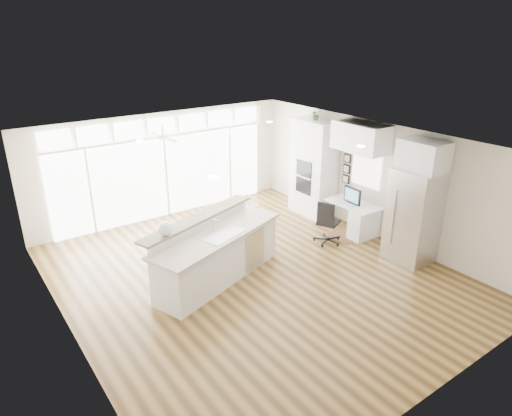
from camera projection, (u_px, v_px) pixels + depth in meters
floor at (254, 276)px, 9.20m from camera, size 7.00×8.00×0.02m
ceiling at (254, 145)px, 8.19m from camera, size 7.00×8.00×0.02m
wall_back at (164, 165)px, 11.70m from camera, size 7.00×0.04×2.70m
wall_front at (440, 315)px, 5.68m from camera, size 7.00×0.04×2.70m
wall_left at (64, 267)px, 6.80m from camera, size 0.04×8.00×2.70m
wall_right at (377, 180)px, 10.59m from camera, size 0.04×8.00×2.70m
glass_wall at (166, 177)px, 11.77m from camera, size 5.80×0.06×2.08m
transom_row at (162, 126)px, 11.27m from camera, size 5.90×0.06×0.40m
desk_window at (366, 169)px, 10.72m from camera, size 0.04×0.85×0.85m
ceiling_fan at (163, 133)px, 10.11m from camera, size 1.16×1.16×0.32m
recessed_lights at (248, 144)px, 8.35m from camera, size 3.40×3.00×0.02m
oven_cabinet at (313, 168)px, 11.80m from camera, size 0.64×1.20×2.50m
desk_nook at (353, 218)px, 10.98m from camera, size 0.72×1.30×0.76m
upper_cabinets at (361, 137)px, 10.26m from camera, size 0.64×1.30×0.64m
refrigerator at (413, 216)px, 9.49m from camera, size 0.76×0.90×2.00m
fridge_cabinet at (424, 155)px, 9.04m from camera, size 0.64×0.90×0.60m
framed_photos at (347, 169)px, 11.24m from camera, size 0.06×0.22×0.80m
kitchen_island at (219, 251)px, 8.87m from camera, size 3.26×2.07×1.21m
rug at (346, 234)px, 11.01m from camera, size 1.09×0.89×0.01m
office_chair at (328, 222)px, 10.42m from camera, size 0.70×0.67×1.03m
fishbowl at (166, 229)px, 8.10m from camera, size 0.35×0.35×0.26m
monitor at (352, 195)px, 10.71m from camera, size 0.11×0.52×0.43m
keyboard at (347, 205)px, 10.70m from camera, size 0.13×0.29×0.01m
potted_plant at (316, 116)px, 11.29m from camera, size 0.26×0.29×0.21m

